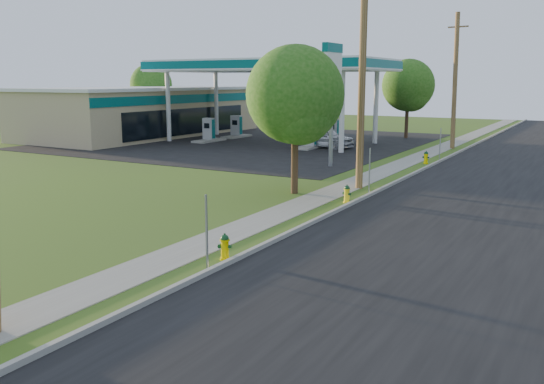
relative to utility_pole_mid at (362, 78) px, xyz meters
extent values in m
plane|color=#405A22|center=(0.60, -17.00, -4.95)|extent=(140.00, 140.00, 0.00)
cube|color=black|center=(5.10, -7.00, -4.94)|extent=(8.00, 120.00, 0.02)
cube|color=gray|center=(1.10, -7.00, -4.88)|extent=(0.15, 120.00, 0.15)
cube|color=gray|center=(-0.65, -7.00, -4.94)|extent=(1.50, 120.00, 0.03)
cube|color=black|center=(-15.40, 15.00, -4.94)|extent=(26.00, 28.00, 0.02)
cylinder|color=brown|center=(0.00, 0.00, -0.05)|extent=(0.32, 0.32, 9.80)
cylinder|color=brown|center=(0.00, 18.00, -0.20)|extent=(0.49, 0.32, 9.50)
cube|color=brown|center=(0.00, 18.00, 3.55)|extent=(1.40, 0.10, 0.12)
cube|color=gray|center=(0.85, -12.80, -3.95)|extent=(0.05, 0.04, 2.00)
cube|color=gray|center=(0.85, -1.00, -3.95)|extent=(0.05, 0.04, 2.00)
cube|color=gray|center=(0.85, 11.20, -3.95)|extent=(0.05, 0.04, 2.00)
cylinder|color=silver|center=(-20.90, 11.70, -2.20)|extent=(0.36, 0.36, 5.50)
cylinder|color=silver|center=(-20.90, 18.30, -2.20)|extent=(0.36, 0.36, 5.50)
cylinder|color=silver|center=(-5.90, 11.70, -2.20)|extent=(0.36, 0.36, 5.50)
cylinder|color=silver|center=(-5.90, 18.30, -2.20)|extent=(0.36, 0.36, 5.50)
cube|color=silver|center=(-13.40, 15.00, 1.00)|extent=(18.00, 9.00, 0.90)
cube|color=#00585A|center=(-13.40, 15.00, 1.00)|extent=(18.15, 9.15, 0.63)
cube|color=silver|center=(-13.40, 15.00, 0.68)|extent=(18.18, 9.18, 0.10)
cube|color=gray|center=(-17.90, 13.00, -4.86)|extent=(1.20, 3.20, 0.18)
cube|color=#9EA0A3|center=(-17.90, 13.00, -3.90)|extent=(0.90, 0.50, 1.70)
cube|color=#00585A|center=(-17.90, 13.00, -3.90)|extent=(0.94, 0.40, 1.50)
cube|color=black|center=(-17.90, 12.73, -3.65)|extent=(0.50, 0.02, 0.40)
cube|color=gray|center=(-8.90, 13.00, -4.86)|extent=(1.20, 3.20, 0.18)
cube|color=#9EA0A3|center=(-8.90, 13.00, -3.90)|extent=(0.90, 0.50, 1.70)
cube|color=#00585A|center=(-8.90, 13.00, -3.90)|extent=(0.94, 0.40, 1.50)
cube|color=black|center=(-8.90, 12.73, -3.65)|extent=(0.50, 0.02, 0.40)
cube|color=gray|center=(-17.90, 17.00, -4.86)|extent=(1.20, 3.20, 0.18)
cube|color=#9EA0A3|center=(-17.90, 17.00, -3.90)|extent=(0.90, 0.50, 1.70)
cube|color=#00585A|center=(-17.90, 17.00, -3.90)|extent=(0.94, 0.40, 1.50)
cube|color=black|center=(-17.90, 16.73, -3.65)|extent=(0.50, 0.02, 0.40)
cube|color=gray|center=(-8.90, 17.00, -4.86)|extent=(1.20, 3.20, 0.18)
cube|color=#9EA0A3|center=(-8.90, 17.00, -3.90)|extent=(0.90, 0.50, 1.70)
cube|color=#00585A|center=(-8.90, 17.00, -3.90)|extent=(0.94, 0.40, 1.50)
cube|color=black|center=(-8.90, 16.73, -3.65)|extent=(0.50, 0.02, 0.40)
cube|color=tan|center=(-26.40, 15.00, -2.95)|extent=(10.00, 22.00, 4.00)
cube|color=#00585A|center=(-21.38, 15.00, -1.65)|extent=(0.06, 22.00, 0.70)
cube|color=black|center=(-21.37, 15.00, -3.55)|extent=(0.06, 16.06, 2.20)
cube|color=silver|center=(-26.40, 15.00, -0.83)|extent=(10.40, 22.40, 0.25)
cylinder|color=gray|center=(-3.90, 5.50, -2.45)|extent=(0.24, 0.24, 5.00)
cube|color=silver|center=(-3.90, 5.50, 0.85)|extent=(0.30, 2.00, 2.00)
cube|color=#00585A|center=(-3.90, 5.50, 1.65)|extent=(0.34, 2.04, 0.50)
cylinder|color=#392A1B|center=(-2.01, -2.51, -3.32)|extent=(0.30, 0.30, 3.27)
sphere|color=#1D5411|center=(-2.01, -2.51, -0.70)|extent=(4.19, 4.19, 4.19)
sphere|color=#1D5411|center=(-1.61, -2.81, -1.36)|extent=(2.88, 2.88, 2.88)
cylinder|color=#392A1B|center=(-5.12, 23.83, -3.25)|extent=(0.30, 0.30, 3.42)
sphere|color=#1D5411|center=(-5.12, 23.83, -0.51)|extent=(4.37, 4.37, 4.37)
sphere|color=#1D5411|center=(-4.72, 23.53, -1.20)|extent=(3.01, 3.01, 3.01)
cylinder|color=#392A1B|center=(-31.97, 22.25, -3.26)|extent=(0.30, 0.30, 3.39)
sphere|color=#1D5411|center=(-31.97, 22.25, -0.55)|extent=(4.34, 4.34, 4.34)
sphere|color=#1D5411|center=(-31.57, 21.95, -1.22)|extent=(2.98, 2.98, 2.98)
cylinder|color=#DEC300|center=(0.76, -11.86, -4.92)|extent=(0.28, 0.28, 0.06)
cylinder|color=#DEC300|center=(0.76, -11.86, -4.65)|extent=(0.22, 0.22, 0.60)
cylinder|color=#DEC300|center=(0.76, -11.86, -4.39)|extent=(0.28, 0.28, 0.04)
sphere|color=#0F3D1A|center=(0.76, -11.86, -4.35)|extent=(0.23, 0.23, 0.23)
cylinder|color=#0F3D1A|center=(0.76, -11.86, -4.23)|extent=(0.05, 0.05, 0.06)
cylinder|color=#0F3D1A|center=(0.80, -11.99, -4.57)|extent=(0.14, 0.15, 0.11)
cylinder|color=#0F3D1A|center=(0.62, -11.90, -4.57)|extent=(0.12, 0.12, 0.09)
cylinder|color=#0F3D1A|center=(0.89, -11.81, -4.57)|extent=(0.12, 0.12, 0.09)
cylinder|color=yellow|center=(0.75, -3.23, -4.92)|extent=(0.28, 0.28, 0.06)
cylinder|color=yellow|center=(0.75, -3.23, -4.66)|extent=(0.22, 0.22, 0.60)
cylinder|color=yellow|center=(0.75, -3.23, -4.40)|extent=(0.28, 0.28, 0.04)
sphere|color=#0F381B|center=(0.75, -3.23, -4.36)|extent=(0.23, 0.23, 0.23)
cylinder|color=#0F381B|center=(0.75, -3.23, -4.24)|extent=(0.05, 0.05, 0.06)
cylinder|color=#0F381B|center=(0.70, -3.36, -4.58)|extent=(0.14, 0.15, 0.11)
cylinder|color=#0F381B|center=(0.62, -3.18, -4.58)|extent=(0.12, 0.12, 0.09)
cylinder|color=#0F381B|center=(0.88, -3.28, -4.58)|extent=(0.12, 0.12, 0.09)
cylinder|color=#FFE100|center=(0.52, 9.32, -4.92)|extent=(0.29, 0.29, 0.06)
cylinder|color=#FFE100|center=(0.52, 9.32, -4.65)|extent=(0.22, 0.22, 0.61)
cylinder|color=#FFE100|center=(0.52, 9.32, -4.38)|extent=(0.29, 0.29, 0.04)
sphere|color=#09341B|center=(0.52, 9.32, -4.34)|extent=(0.24, 0.24, 0.24)
cylinder|color=#09341B|center=(0.52, 9.32, -4.22)|extent=(0.05, 0.05, 0.06)
cylinder|color=#09341B|center=(0.50, 9.18, -4.57)|extent=(0.13, 0.14, 0.11)
cylinder|color=#09341B|center=(0.38, 9.35, -4.57)|extent=(0.12, 0.11, 0.09)
cylinder|color=#09341B|center=(0.66, 9.30, -4.57)|extent=(0.12, 0.11, 0.09)
imported|color=silver|center=(-8.17, 13.83, -4.19)|extent=(4.59, 2.17, 1.52)
camera|label=1|loc=(9.44, -24.35, -0.11)|focal=38.00mm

